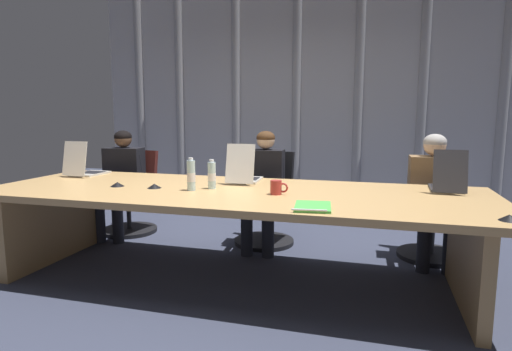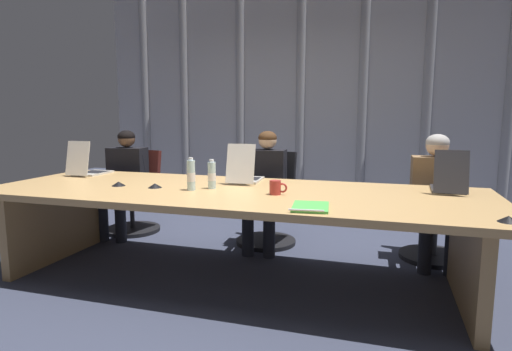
% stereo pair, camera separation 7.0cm
% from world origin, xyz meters
% --- Properties ---
extents(ground_plane, '(11.28, 11.28, 0.00)m').
position_xyz_m(ground_plane, '(0.00, 0.00, 0.00)').
color(ground_plane, '#383D51').
extents(conference_table, '(3.85, 1.32, 0.72)m').
position_xyz_m(conference_table, '(0.00, 0.00, 0.58)').
color(conference_table, tan).
rests_on(conference_table, ground_plane).
extents(curtain_backdrop, '(5.64, 0.17, 3.19)m').
position_xyz_m(curtain_backdrop, '(0.00, 2.71, 1.60)').
color(curtain_backdrop, '#B2B2B7').
rests_on(curtain_backdrop, ground_plane).
extents(laptop_left_end, '(0.25, 0.41, 0.33)m').
position_xyz_m(laptop_left_end, '(-1.59, 0.36, 0.78)').
color(laptop_left_end, beige).
rests_on(laptop_left_end, conference_table).
extents(laptop_left_mid, '(0.26, 0.45, 0.34)m').
position_xyz_m(laptop_left_mid, '(-0.02, 0.38, 0.78)').
color(laptop_left_mid, beige).
rests_on(laptop_left_mid, conference_table).
extents(laptop_center, '(0.25, 0.42, 0.32)m').
position_xyz_m(laptop_center, '(1.58, 0.39, 0.78)').
color(laptop_center, '#2D2D33').
rests_on(laptop_center, conference_table).
extents(office_chair_left_end, '(0.60, 0.61, 0.90)m').
position_xyz_m(office_chair_left_end, '(-1.54, 1.04, 0.33)').
color(office_chair_left_end, '#511E19').
rests_on(office_chair_left_end, ground_plane).
extents(office_chair_left_mid, '(0.60, 0.61, 0.92)m').
position_xyz_m(office_chair_left_mid, '(0.01, 1.04, 0.34)').
color(office_chair_left_mid, black).
rests_on(office_chair_left_mid, ground_plane).
extents(office_chair_center, '(0.60, 0.60, 0.91)m').
position_xyz_m(office_chair_center, '(1.58, 1.04, 0.34)').
color(office_chair_center, black).
rests_on(office_chair_center, ground_plane).
extents(person_left_end, '(0.44, 0.57, 1.12)m').
position_xyz_m(person_left_end, '(-1.56, 0.88, 0.63)').
color(person_left_end, black).
rests_on(person_left_end, ground_plane).
extents(person_left_mid, '(0.38, 0.56, 1.14)m').
position_xyz_m(person_left_mid, '(0.02, 0.88, 0.63)').
color(person_left_mid, black).
rests_on(person_left_mid, ground_plane).
extents(person_center, '(0.42, 0.56, 1.13)m').
position_xyz_m(person_center, '(1.55, 0.88, 0.64)').
color(person_center, olive).
rests_on(person_center, ground_plane).
extents(water_bottle_primary, '(0.06, 0.06, 0.25)m').
position_xyz_m(water_bottle_primary, '(-0.29, -0.10, 0.84)').
color(water_bottle_primary, silver).
rests_on(water_bottle_primary, conference_table).
extents(water_bottle_secondary, '(0.06, 0.06, 0.23)m').
position_xyz_m(water_bottle_secondary, '(-0.17, 0.01, 0.83)').
color(water_bottle_secondary, silver).
rests_on(water_bottle_secondary, conference_table).
extents(coffee_mug_near, '(0.13, 0.08, 0.10)m').
position_xyz_m(coffee_mug_near, '(0.37, -0.09, 0.77)').
color(coffee_mug_near, '#B2332D').
rests_on(coffee_mug_near, conference_table).
extents(conference_mic_left_side, '(0.11, 0.11, 0.03)m').
position_xyz_m(conference_mic_left_side, '(-0.61, -0.09, 0.74)').
color(conference_mic_left_side, black).
rests_on(conference_mic_left_side, conference_table).
extents(conference_mic_middle, '(0.11, 0.11, 0.03)m').
position_xyz_m(conference_mic_middle, '(1.77, -0.49, 0.74)').
color(conference_mic_middle, black).
rests_on(conference_mic_middle, conference_table).
extents(conference_mic_right_side, '(0.11, 0.11, 0.03)m').
position_xyz_m(conference_mic_right_side, '(-0.94, -0.10, 0.74)').
color(conference_mic_right_side, black).
rests_on(conference_mic_right_side, conference_table).
extents(spiral_notepad, '(0.25, 0.33, 0.03)m').
position_xyz_m(spiral_notepad, '(0.69, -0.46, 0.73)').
color(spiral_notepad, '#4CB74C').
rests_on(spiral_notepad, conference_table).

